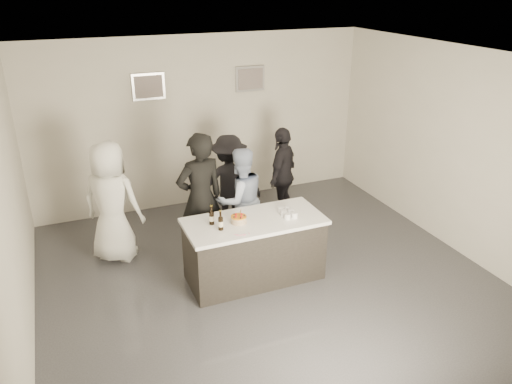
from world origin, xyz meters
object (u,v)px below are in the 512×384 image
cake (239,220)px  person_guest_back (229,182)px  beer_bottle_b (221,220)px  person_main_black (200,199)px  bar_counter (254,249)px  beer_bottle_a (212,215)px  person_main_blue (240,200)px  person_guest_right (283,174)px  person_guest_left (112,202)px

cake → person_guest_back: 1.66m
beer_bottle_b → person_main_black: bearing=90.7°
bar_counter → beer_bottle_a: 0.81m
bar_counter → beer_bottle_a: bearing=171.0°
cake → person_main_blue: (0.34, 0.85, -0.13)m
beer_bottle_b → person_main_blue: (0.62, 0.95, -0.22)m
bar_counter → person_main_blue: 0.93m
person_main_black → person_guest_right: 1.83m
beer_bottle_b → person_main_black: (-0.01, 0.87, -0.06)m
person_main_black → person_guest_right: bearing=-164.5°
person_guest_right → beer_bottle_b: bearing=0.4°
cake → person_main_blue: bearing=68.1°
beer_bottle_a → person_guest_right: (1.70, 1.46, -0.22)m
cake → person_guest_left: bearing=138.7°
cake → beer_bottle_b: 0.31m
beer_bottle_b → person_main_black: 0.87m
person_main_black → person_guest_back: bearing=-140.7°
cake → beer_bottle_b: size_ratio=0.81×
person_guest_left → beer_bottle_a: bearing=167.7°
beer_bottle_b → person_guest_left: bearing=130.4°
cake → person_guest_back: person_guest_back is taller
beer_bottle_a → person_guest_back: 1.71m
person_guest_left → person_guest_back: 1.92m
beer_bottle_b → person_main_black: person_main_black is taller
person_main_blue → bar_counter: bearing=74.4°
cake → person_guest_right: bearing=48.6°
beer_bottle_a → bar_counter: bearing=-9.0°
beer_bottle_b → person_guest_right: bearing=45.1°
bar_counter → person_main_blue: size_ratio=1.15×
person_guest_left → person_guest_right: bearing=-140.1°
beer_bottle_a → beer_bottle_b: 0.20m
person_main_blue → person_guest_right: size_ratio=0.99×
beer_bottle_b → person_guest_right: person_guest_right is taller
person_guest_back → beer_bottle_a: bearing=78.0°
bar_counter → beer_bottle_a: beer_bottle_a is taller
cake → beer_bottle_a: bearing=165.7°
person_guest_right → person_main_blue: bearing=-10.3°
bar_counter → person_guest_right: 1.96m
cake → person_guest_right: person_guest_right is taller
person_main_black → person_main_blue: 0.66m
bar_counter → person_main_blue: person_main_blue is taller
bar_counter → person_guest_left: bearing=142.6°
cake → person_guest_left: 1.94m
beer_bottle_b → person_guest_left: person_guest_left is taller
bar_counter → beer_bottle_b: 0.77m
cake → person_guest_left: person_guest_left is taller
person_main_black → person_main_blue: bearing=177.7°
cake → beer_bottle_b: (-0.28, -0.10, 0.09)m
person_main_black → person_main_blue: size_ratio=1.20×
cake → bar_counter: bearing=-0.5°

